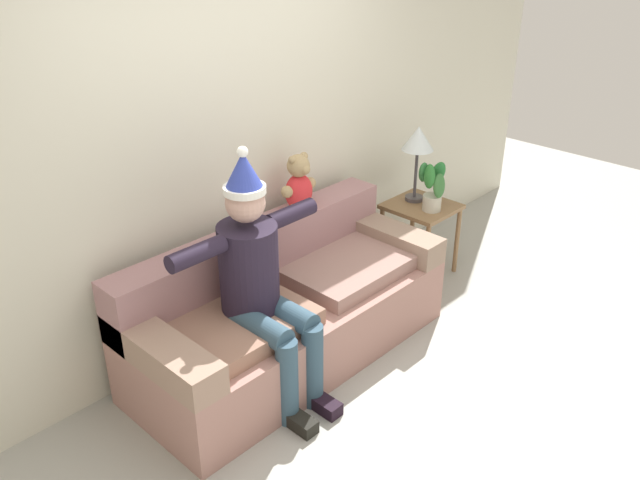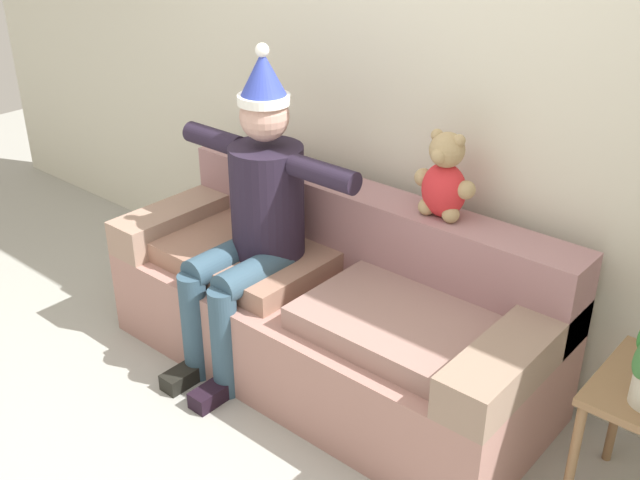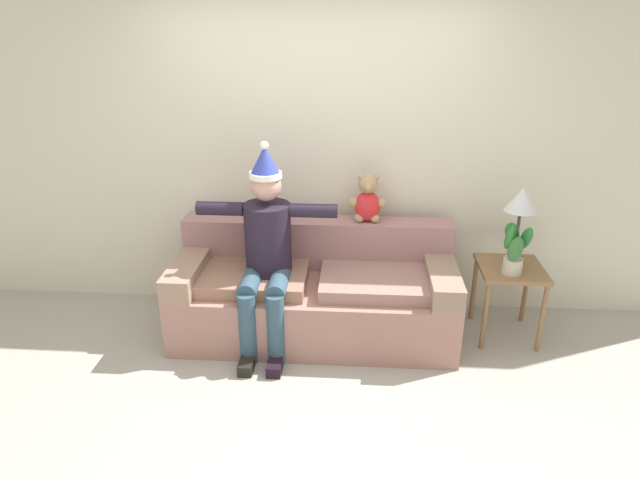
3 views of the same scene
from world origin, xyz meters
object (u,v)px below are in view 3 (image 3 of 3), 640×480
couch (315,292)px  side_table (510,279)px  teddy_bear (368,200)px  table_lamp (522,203)px  person_seated (266,247)px  potted_plant (515,249)px

couch → side_table: size_ratio=3.64×
side_table → teddy_bear: bearing=168.0°
side_table → table_lamp: 0.58m
couch → side_table: bearing=1.2°
couch → table_lamp: size_ratio=3.58×
person_seated → table_lamp: 1.88m
teddy_bear → couch: bearing=-146.2°
teddy_bear → table_lamp: bearing=-6.7°
couch → teddy_bear: size_ratio=5.53×
couch → teddy_bear: 0.82m
potted_plant → side_table: bearing=74.3°
couch → potted_plant: bearing=-2.8°
couch → side_table: 1.48m
couch → teddy_bear: (0.39, 0.26, 0.67)m
table_lamp → potted_plant: size_ratio=1.52×
person_seated → couch: bearing=25.8°
couch → person_seated: 0.58m
couch → potted_plant: (1.44, -0.07, 0.44)m
side_table → potted_plant: (-0.03, -0.10, 0.29)m
table_lamp → potted_plant: (-0.06, -0.20, -0.28)m
couch → potted_plant: size_ratio=5.45×
person_seated → teddy_bear: bearing=30.3°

